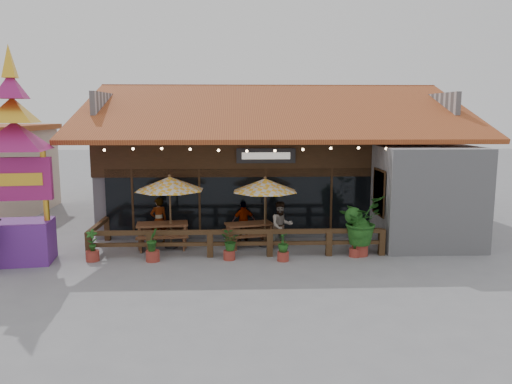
{
  "coord_description": "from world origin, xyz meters",
  "views": [
    {
      "loc": [
        -1.62,
        -16.72,
        4.76
      ],
      "look_at": [
        -0.88,
        1.5,
        1.88
      ],
      "focal_mm": 35.0,
      "sensor_mm": 36.0,
      "label": 1
    }
  ],
  "objects_px": {
    "picnic_table_right": "(249,230)",
    "umbrella_left": "(170,184)",
    "umbrella_right": "(265,185)",
    "picnic_table_left": "(162,231)",
    "tropical_plant": "(361,222)",
    "thai_sign_tower": "(15,142)"
  },
  "relations": [
    {
      "from": "picnic_table_left",
      "to": "picnic_table_right",
      "type": "relative_size",
      "value": 0.99
    },
    {
      "from": "umbrella_right",
      "to": "picnic_table_right",
      "type": "relative_size",
      "value": 1.58
    },
    {
      "from": "picnic_table_left",
      "to": "tropical_plant",
      "type": "bearing_deg",
      "value": -11.48
    },
    {
      "from": "picnic_table_left",
      "to": "thai_sign_tower",
      "type": "relative_size",
      "value": 0.27
    },
    {
      "from": "tropical_plant",
      "to": "thai_sign_tower",
      "type": "bearing_deg",
      "value": -178.24
    },
    {
      "from": "picnic_table_left",
      "to": "tropical_plant",
      "type": "distance_m",
      "value": 6.99
    },
    {
      "from": "umbrella_left",
      "to": "picnic_table_right",
      "type": "relative_size",
      "value": 1.62
    },
    {
      "from": "picnic_table_left",
      "to": "picnic_table_right",
      "type": "distance_m",
      "value": 3.12
    },
    {
      "from": "picnic_table_left",
      "to": "picnic_table_right",
      "type": "xyz_separation_m",
      "value": [
        3.12,
        0.16,
        -0.04
      ]
    },
    {
      "from": "picnic_table_right",
      "to": "thai_sign_tower",
      "type": "xyz_separation_m",
      "value": [
        -7.34,
        -1.89,
        3.34
      ]
    },
    {
      "from": "umbrella_left",
      "to": "picnic_table_left",
      "type": "relative_size",
      "value": 1.63
    },
    {
      "from": "umbrella_left",
      "to": "picnic_table_left",
      "type": "distance_m",
      "value": 1.75
    },
    {
      "from": "umbrella_right",
      "to": "picnic_table_right",
      "type": "distance_m",
      "value": 1.78
    },
    {
      "from": "picnic_table_right",
      "to": "umbrella_left",
      "type": "bearing_deg",
      "value": -174.81
    },
    {
      "from": "umbrella_right",
      "to": "thai_sign_tower",
      "type": "height_order",
      "value": "thai_sign_tower"
    },
    {
      "from": "umbrella_left",
      "to": "picnic_table_right",
      "type": "height_order",
      "value": "umbrella_left"
    },
    {
      "from": "thai_sign_tower",
      "to": "tropical_plant",
      "type": "height_order",
      "value": "thai_sign_tower"
    },
    {
      "from": "umbrella_right",
      "to": "thai_sign_tower",
      "type": "bearing_deg",
      "value": -167.91
    },
    {
      "from": "umbrella_right",
      "to": "thai_sign_tower",
      "type": "relative_size",
      "value": 0.43
    },
    {
      "from": "picnic_table_right",
      "to": "thai_sign_tower",
      "type": "distance_m",
      "value": 8.28
    },
    {
      "from": "umbrella_right",
      "to": "picnic_table_left",
      "type": "distance_m",
      "value": 4.03
    },
    {
      "from": "umbrella_left",
      "to": "thai_sign_tower",
      "type": "bearing_deg",
      "value": -160.14
    }
  ]
}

